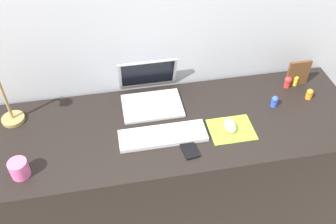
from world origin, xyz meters
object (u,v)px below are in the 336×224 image
at_px(toy_figurine_blue, 275,101).
at_px(toy_figurine_orange, 310,94).
at_px(cell_phone, 189,148).
at_px(coffee_mug, 19,169).
at_px(picture_frame, 298,73).
at_px(toy_figurine_yellow, 295,80).
at_px(desk_lamp, 4,101).
at_px(toy_figurine_red, 288,82).
at_px(keyboard, 163,136).
at_px(laptop, 150,91).
at_px(mouse, 230,125).

xyz_separation_m(toy_figurine_blue, toy_figurine_orange, (0.20, 0.02, -0.00)).
xyz_separation_m(cell_phone, coffee_mug, (-0.73, -0.01, 0.03)).
relative_size(cell_phone, picture_frame, 0.85).
height_order(cell_phone, toy_figurine_yellow, toy_figurine_yellow).
bearing_deg(toy_figurine_yellow, desk_lamp, -178.58).
bearing_deg(toy_figurine_red, toy_figurine_orange, -56.34).
height_order(keyboard, desk_lamp, desk_lamp).
height_order(laptop, toy_figurine_orange, laptop).
bearing_deg(coffee_mug, mouse, 5.98).
distance_m(keyboard, toy_figurine_yellow, 0.81).
distance_m(cell_phone, desk_lamp, 0.87).
bearing_deg(mouse, keyboard, 179.42).
distance_m(coffee_mug, toy_figurine_blue, 1.24).
bearing_deg(toy_figurine_yellow, toy_figurine_red, -168.73).
height_order(laptop, toy_figurine_blue, laptop).
height_order(picture_frame, toy_figurine_red, picture_frame).
bearing_deg(mouse, toy_figurine_blue, 22.98).
bearing_deg(desk_lamp, toy_figurine_blue, -4.67).
bearing_deg(keyboard, cell_phone, -41.45).
height_order(laptop, toy_figurine_red, laptop).
relative_size(picture_frame, toy_figurine_yellow, 2.44).
xyz_separation_m(mouse, picture_frame, (0.45, 0.26, 0.05)).
bearing_deg(cell_phone, toy_figurine_red, 20.46).
xyz_separation_m(cell_phone, picture_frame, (0.67, 0.35, 0.07)).
height_order(keyboard, coffee_mug, coffee_mug).
bearing_deg(toy_figurine_red, picture_frame, 11.66).
bearing_deg(laptop, toy_figurine_blue, -15.39).
height_order(desk_lamp, toy_figurine_orange, desk_lamp).
relative_size(laptop, coffee_mug, 3.75).
distance_m(mouse, toy_figurine_orange, 0.49).
bearing_deg(cell_phone, toy_figurine_orange, 10.13).
height_order(mouse, picture_frame, picture_frame).
distance_m(picture_frame, toy_figurine_orange, 0.13).
distance_m(laptop, mouse, 0.44).
bearing_deg(cell_phone, laptop, 99.97).
height_order(toy_figurine_blue, toy_figurine_red, toy_figurine_red).
bearing_deg(picture_frame, cell_phone, -152.83).
bearing_deg(mouse, cell_phone, -158.38).
distance_m(toy_figurine_blue, toy_figurine_yellow, 0.23).
bearing_deg(toy_figurine_orange, mouse, -163.71).
bearing_deg(mouse, toy_figurine_red, 31.79).
height_order(mouse, toy_figurine_red, toy_figurine_red).
relative_size(laptop, picture_frame, 2.00).
xyz_separation_m(toy_figurine_blue, toy_figurine_yellow, (0.18, 0.14, -0.00)).
xyz_separation_m(desk_lamp, picture_frame, (1.47, 0.04, -0.08)).
bearing_deg(keyboard, picture_frame, 18.16).
bearing_deg(desk_lamp, laptop, 5.21).
relative_size(keyboard, toy_figurine_blue, 6.59).
relative_size(keyboard, picture_frame, 2.73).
distance_m(coffee_mug, toy_figurine_red, 1.39).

